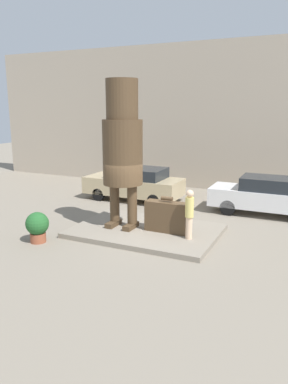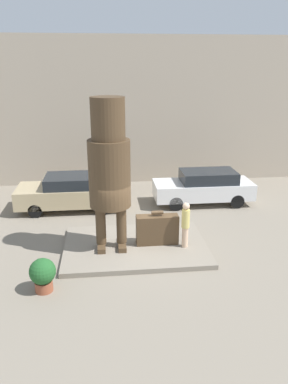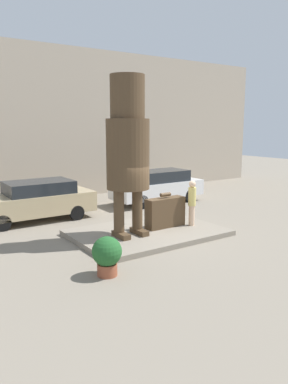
# 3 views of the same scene
# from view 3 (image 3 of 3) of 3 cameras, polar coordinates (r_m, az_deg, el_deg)

# --- Properties ---
(ground_plane) EXTENTS (60.00, 60.00, 0.00)m
(ground_plane) POSITION_cam_3_polar(r_m,az_deg,el_deg) (13.20, 0.53, -6.57)
(ground_plane) COLOR gray
(pedestal) EXTENTS (5.07, 3.53, 0.17)m
(pedestal) POSITION_cam_3_polar(r_m,az_deg,el_deg) (13.17, 0.53, -6.21)
(pedestal) COLOR gray
(pedestal) RESTS_ON ground_plane
(building_backdrop) EXTENTS (28.00, 0.60, 7.75)m
(building_backdrop) POSITION_cam_3_polar(r_m,az_deg,el_deg) (20.09, -13.44, 10.11)
(building_backdrop) COLOR tan
(building_backdrop) RESTS_ON ground_plane
(statue_figure) EXTENTS (1.40, 1.40, 5.18)m
(statue_figure) POSITION_cam_3_polar(r_m,az_deg,el_deg) (12.10, -2.49, 7.32)
(statue_figure) COLOR #4C3823
(statue_figure) RESTS_ON pedestal
(giant_suitcase) EXTENTS (1.50, 0.46, 1.26)m
(giant_suitcase) POSITION_cam_3_polar(r_m,az_deg,el_deg) (13.47, 3.25, -3.10)
(giant_suitcase) COLOR #4C3823
(giant_suitcase) RESTS_ON pedestal
(tourist) EXTENTS (0.28, 0.28, 1.66)m
(tourist) POSITION_cam_3_polar(r_m,az_deg,el_deg) (13.70, 7.33, -1.38)
(tourist) COLOR beige
(tourist) RESTS_ON pedestal
(parked_car_tan) EXTENTS (4.68, 1.90, 1.59)m
(parked_car_tan) POSITION_cam_3_polar(r_m,az_deg,el_deg) (15.59, -16.26, -1.20)
(parked_car_tan) COLOR tan
(parked_car_tan) RESTS_ON ground_plane
(parked_car_white) EXTENTS (4.61, 1.72, 1.60)m
(parked_car_white) POSITION_cam_3_polar(r_m,az_deg,el_deg) (18.46, 2.19, 0.95)
(parked_car_white) COLOR silver
(parked_car_white) RESTS_ON ground_plane
(planter_pot) EXTENTS (0.77, 0.77, 1.03)m
(planter_pot) POSITION_cam_3_polar(r_m,az_deg,el_deg) (9.67, -5.66, -9.42)
(planter_pot) COLOR brown
(planter_pot) RESTS_ON ground_plane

